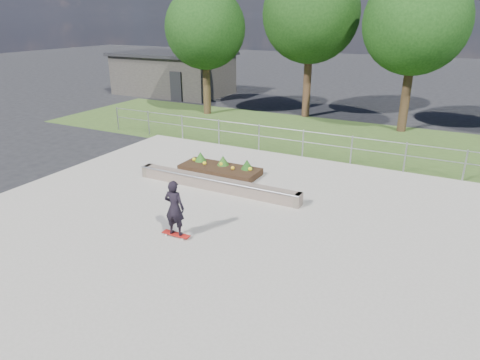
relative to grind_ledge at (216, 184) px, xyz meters
name	(u,v)px	position (x,y,z in m)	size (l,w,h in m)	color
ground	(208,234)	(1.34, -2.72, -0.26)	(120.00, 120.00, 0.00)	black
grass_verge	(327,138)	(1.34, 8.28, -0.25)	(30.00, 8.00, 0.02)	#324B1E
concrete_slab	(208,233)	(1.34, -2.72, -0.23)	(15.00, 15.00, 0.06)	gray
fence	(303,140)	(1.34, 4.78, 0.51)	(20.06, 0.06, 1.20)	#919499
building	(174,73)	(-12.66, 15.27, 1.25)	(8.40, 5.40, 3.00)	#2E2B29
tree_far_left	(205,29)	(-6.66, 10.28, 4.59)	(4.55, 4.55, 7.15)	#332414
tree_mid_left	(311,14)	(-1.16, 12.28, 5.34)	(5.25, 5.25, 8.25)	#352115
tree_mid_right	(416,23)	(4.34, 11.28, 4.97)	(4.90, 4.90, 7.70)	black
grind_ledge	(216,184)	(0.00, 0.00, 0.00)	(6.00, 0.44, 0.43)	brown
planter_bed	(220,168)	(-0.70, 1.50, -0.02)	(3.00, 1.20, 0.61)	black
skateboarder	(174,208)	(0.71, -3.32, 0.62)	(0.80, 0.42, 1.59)	white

